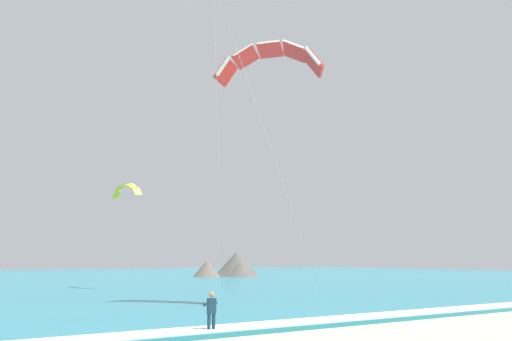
{
  "coord_description": "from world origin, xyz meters",
  "views": [
    {
      "loc": [
        -8.18,
        -5.11,
        3.01
      ],
      "look_at": [
        3.71,
        15.74,
        7.6
      ],
      "focal_mm": 32.41,
      "sensor_mm": 36.0,
      "label": 1
    }
  ],
  "objects": [
    {
      "name": "sea",
      "position": [
        0.0,
        71.74,
        0.1
      ],
      "size": [
        200.0,
        120.0,
        0.2
      ],
      "primitive_type": "cube",
      "color": "teal",
      "rests_on": "ground"
    },
    {
      "name": "surf_foam",
      "position": [
        0.0,
        12.74,
        0.22
      ],
      "size": [
        200.0,
        1.8,
        0.04
      ],
      "primitive_type": "cube",
      "color": "white",
      "rests_on": "sea"
    },
    {
      "name": "surfboard",
      "position": [
        -0.17,
        12.56,
        0.03
      ],
      "size": [
        0.57,
        1.44,
        0.09
      ],
      "color": "#239EC6",
      "rests_on": "ground"
    },
    {
      "name": "kitesurfer",
      "position": [
        -0.17,
        12.58,
        0.94
      ],
      "size": [
        0.55,
        0.55,
        1.69
      ],
      "color": "#143347",
      "rests_on": "ground"
    },
    {
      "name": "kite_primary",
      "position": [
        7.37,
        20.3,
        16.57
      ],
      "size": [
        10.45,
        10.18,
        16.52
      ],
      "color": "red"
    },
    {
      "name": "kite_distant",
      "position": [
        3.18,
        40.97,
        9.87
      ],
      "size": [
        2.14,
        3.86,
        1.44
      ],
      "color": "yellow"
    },
    {
      "name": "headland_right",
      "position": [
        26.82,
        64.24,
        1.72
      ],
      "size": [
        11.72,
        8.83,
        4.19
      ],
      "color": "#47423D",
      "rests_on": "ground"
    }
  ]
}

